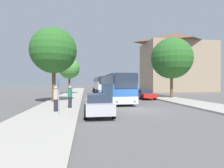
{
  "coord_description": "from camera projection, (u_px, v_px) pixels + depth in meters",
  "views": [
    {
      "loc": [
        -4.55,
        -14.05,
        2.26
      ],
      "look_at": [
        -0.09,
        14.88,
        2.08
      ],
      "focal_mm": 28.0,
      "sensor_mm": 36.0,
      "label": 1
    }
  ],
  "objects": [
    {
      "name": "ground_plane",
      "position": [
        140.0,
        110.0,
        14.59
      ],
      "size": [
        300.0,
        300.0,
        0.0
      ],
      "primitive_type": "plane",
      "color": "#565454",
      "rests_on": "ground"
    },
    {
      "name": "sidewalk_left",
      "position": [
        53.0,
        111.0,
        13.53
      ],
      "size": [
        4.0,
        120.0,
        0.15
      ],
      "primitive_type": "cube",
      "color": "#A39E93",
      "rests_on": "ground_plane"
    },
    {
      "name": "sidewalk_right",
      "position": [
        215.0,
        107.0,
        15.66
      ],
      "size": [
        4.0,
        120.0,
        0.15
      ],
      "primitive_type": "cube",
      "color": "#A39E93",
      "rests_on": "ground_plane"
    },
    {
      "name": "building_right_background",
      "position": [
        177.0,
        62.0,
        46.99
      ],
      "size": [
        17.66,
        10.22,
        15.91
      ],
      "color": "gray",
      "rests_on": "ground_plane"
    },
    {
      "name": "bus_front",
      "position": [
        115.0,
        87.0,
        21.78
      ],
      "size": [
        2.77,
        11.55,
        3.22
      ],
      "rotation": [
        0.0,
        0.0,
        0.0
      ],
      "color": "silver",
      "rests_on": "ground_plane"
    },
    {
      "name": "bus_middle",
      "position": [
        101.0,
        85.0,
        37.28
      ],
      "size": [
        2.93,
        11.38,
        3.53
      ],
      "rotation": [
        0.0,
        0.0,
        0.03
      ],
      "color": "#2D519E",
      "rests_on": "ground_plane"
    },
    {
      "name": "bus_rear",
      "position": [
        98.0,
        84.0,
        50.29
      ],
      "size": [
        3.11,
        10.56,
        3.56
      ],
      "rotation": [
        0.0,
        0.0,
        -0.03
      ],
      "color": "#238942",
      "rests_on": "ground_plane"
    },
    {
      "name": "parked_car_left_curb",
      "position": [
        98.0,
        104.0,
        12.23
      ],
      "size": [
        1.96,
        4.54,
        1.5
      ],
      "rotation": [
        0.0,
        0.0,
        0.0
      ],
      "color": "#B7B7BC",
      "rests_on": "ground_plane"
    },
    {
      "name": "parked_car_right_near",
      "position": [
        144.0,
        94.0,
        24.72
      ],
      "size": [
        2.07,
        4.66,
        1.41
      ],
      "rotation": [
        0.0,
        0.0,
        3.15
      ],
      "color": "red",
      "rests_on": "ground_plane"
    },
    {
      "name": "bus_stop_sign",
      "position": [
        59.0,
        92.0,
        11.69
      ],
      "size": [
        0.08,
        0.45,
        2.44
      ],
      "color": "gray",
      "rests_on": "sidewalk_left"
    },
    {
      "name": "pedestrian_waiting_near",
      "position": [
        56.0,
        98.0,
        12.96
      ],
      "size": [
        0.36,
        0.36,
        1.88
      ],
      "rotation": [
        0.0,
        0.0,
        0.88
      ],
      "color": "#23232D",
      "rests_on": "sidewalk_left"
    },
    {
      "name": "pedestrian_waiting_far",
      "position": [
        70.0,
        97.0,
        14.86
      ],
      "size": [
        0.36,
        0.36,
        1.88
      ],
      "rotation": [
        0.0,
        0.0,
        2.33
      ],
      "color": "#23232D",
      "rests_on": "sidewalk_left"
    },
    {
      "name": "tree_left_near",
      "position": [
        54.0,
        51.0,
        19.59
      ],
      "size": [
        5.13,
        5.13,
        8.33
      ],
      "color": "brown",
      "rests_on": "sidewalk_left"
    },
    {
      "name": "tree_left_far",
      "position": [
        69.0,
        69.0,
        35.11
      ],
      "size": [
        4.14,
        4.14,
        7.11
      ],
      "color": "brown",
      "rests_on": "sidewalk_left"
    },
    {
      "name": "tree_right_near",
      "position": [
        172.0,
        58.0,
        25.35
      ],
      "size": [
        5.93,
        5.93,
        8.67
      ],
      "color": "brown",
      "rests_on": "sidewalk_right"
    }
  ]
}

